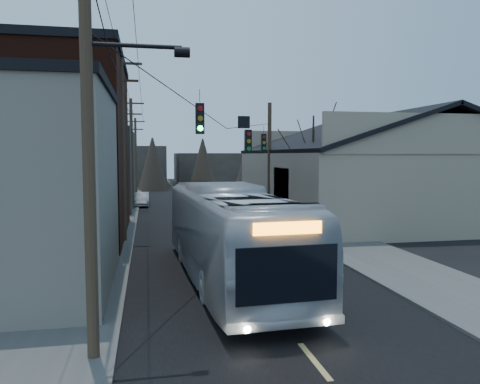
{
  "coord_description": "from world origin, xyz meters",
  "views": [
    {
      "loc": [
        -3.72,
        -7.92,
        4.77
      ],
      "look_at": [
        0.59,
        13.78,
        3.0
      ],
      "focal_mm": 35.0,
      "sensor_mm": 36.0,
      "label": 1
    }
  ],
  "objects": [
    {
      "name": "road_surface",
      "position": [
        0.0,
        30.0,
        0.01
      ],
      "size": [
        9.0,
        110.0,
        0.02
      ],
      "primitive_type": "cube",
      "color": "black",
      "rests_on": "ground"
    },
    {
      "name": "sidewalk_left",
      "position": [
        -6.5,
        30.0,
        0.06
      ],
      "size": [
        4.0,
        110.0,
        0.12
      ],
      "primitive_type": "cube",
      "color": "#474744",
      "rests_on": "ground"
    },
    {
      "name": "sidewalk_right",
      "position": [
        6.5,
        30.0,
        0.06
      ],
      "size": [
        4.0,
        110.0,
        0.12
      ],
      "primitive_type": "cube",
      "color": "#474744",
      "rests_on": "ground"
    },
    {
      "name": "building_brick",
      "position": [
        -10.0,
        20.0,
        5.0
      ],
      "size": [
        10.0,
        12.0,
        10.0
      ],
      "primitive_type": "cube",
      "color": "black",
      "rests_on": "ground"
    },
    {
      "name": "building_left_far",
      "position": [
        -9.5,
        36.0,
        3.5
      ],
      "size": [
        9.0,
        14.0,
        7.0
      ],
      "primitive_type": "cube",
      "color": "#322E28",
      "rests_on": "ground"
    },
    {
      "name": "warehouse",
      "position": [
        13.0,
        25.0,
        2.7
      ],
      "size": [
        16.16,
        20.6,
        7.73
      ],
      "color": "gray",
      "rests_on": "ground"
    },
    {
      "name": "building_far_left",
      "position": [
        -6.0,
        65.0,
        3.0
      ],
      "size": [
        10.0,
        12.0,
        6.0
      ],
      "primitive_type": "cube",
      "color": "#322E28",
      "rests_on": "ground"
    },
    {
      "name": "building_far_right",
      "position": [
        7.0,
        70.0,
        2.5
      ],
      "size": [
        12.0,
        14.0,
        5.0
      ],
      "primitive_type": "cube",
      "color": "#322E28",
      "rests_on": "ground"
    },
    {
      "name": "bare_tree",
      "position": [
        6.5,
        20.0,
        3.6
      ],
      "size": [
        0.4,
        0.4,
        7.2
      ],
      "primitive_type": "cone",
      "color": "black",
      "rests_on": "ground"
    },
    {
      "name": "utility_lines",
      "position": [
        -3.11,
        24.14,
        4.95
      ],
      "size": [
        11.24,
        45.28,
        10.5
      ],
      "color": "#382B1E",
      "rests_on": "ground"
    },
    {
      "name": "bus",
      "position": [
        -0.72,
        9.2,
        1.8
      ],
      "size": [
        3.66,
        13.04,
        3.6
      ],
      "primitive_type": "imported",
      "rotation": [
        0.0,
        0.0,
        3.19
      ],
      "color": "#B2B8BE",
      "rests_on": "ground"
    },
    {
      "name": "parked_car",
      "position": [
        -4.3,
        36.09,
        0.65
      ],
      "size": [
        1.42,
        3.94,
        1.29
      ],
      "primitive_type": "imported",
      "rotation": [
        0.0,
        0.0,
        -0.01
      ],
      "color": "#989B9F",
      "rests_on": "ground"
    }
  ]
}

